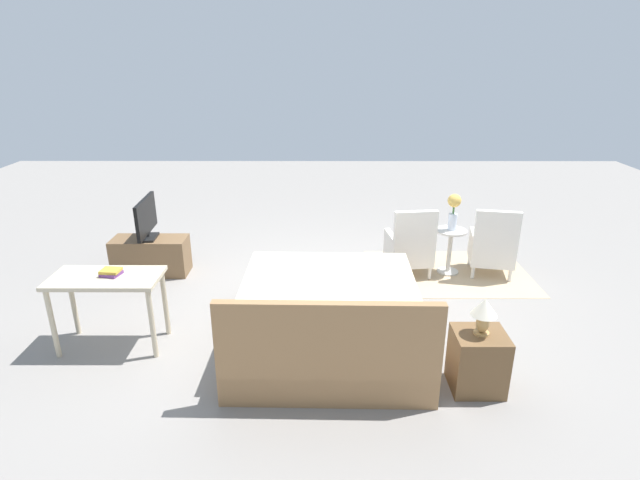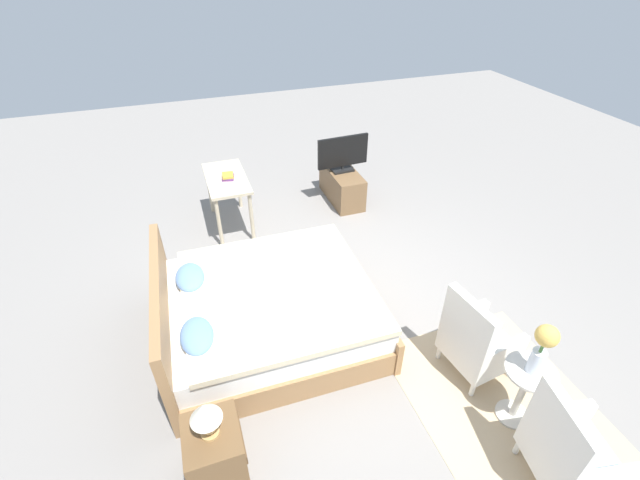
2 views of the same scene
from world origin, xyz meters
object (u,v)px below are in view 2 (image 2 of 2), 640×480
armchair_by_window_left (568,452)px  tv_stand (342,185)px  side_table (524,388)px  nightstand (216,453)px  bed (266,311)px  table_lamp (206,415)px  armchair_by_window_right (476,341)px  vanity_desk (227,185)px  book_stack (228,176)px  flower_vase (543,345)px  tv_flatscreen (343,153)px

armchair_by_window_left → tv_stand: bearing=-0.6°
side_table → nightstand: bearing=82.0°
bed → armchair_by_window_left: (-2.14, -1.68, 0.08)m
table_lamp → tv_stand: bearing=-33.9°
armchair_by_window_right → tv_stand: armchair_by_window_right is taller
tv_stand → vanity_desk: bearing=95.7°
armchair_by_window_left → side_table: (0.53, -0.07, -0.01)m
tv_stand → armchair_by_window_left: bearing=179.4°
nightstand → book_stack: book_stack is taller
flower_vase → book_stack: flower_vase is taller
flower_vase → tv_stand: size_ratio=0.50×
bed → side_table: bearing=-132.7°
flower_vase → vanity_desk: flower_vase is taller
flower_vase → tv_flatscreen: (3.92, 0.02, -0.13)m
side_table → tv_stand: side_table is taller
nightstand → table_lamp: (-0.00, 0.00, 0.48)m
tv_flatscreen → tv_stand: bearing=-177.3°
tv_flatscreen → vanity_desk: bearing=95.8°
tv_flatscreen → book_stack: size_ratio=3.86×
vanity_desk → book_stack: bearing=-157.0°
nightstand → tv_flatscreen: 4.34m
armchair_by_window_left → side_table: armchair_by_window_left is taller
table_lamp → tv_stand: (3.58, -2.40, -0.51)m
bed → tv_flatscreen: size_ratio=2.65×
side_table → flower_vase: flower_vase is taller
flower_vase → nightstand: bearing=82.0°
table_lamp → vanity_desk: table_lamp is taller
bed → vanity_desk: size_ratio=1.99×
bed → armchair_by_window_right: bed is taller
armchair_by_window_right → table_lamp: (-0.19, 2.36, 0.37)m
tv_stand → book_stack: book_stack is taller
side_table → flower_vase: 0.52m
flower_vase → table_lamp: bearing=82.0°
table_lamp → tv_flatscreen: 4.32m
armchair_by_window_left → flower_vase: 0.74m
side_table → vanity_desk: size_ratio=0.58×
bed → flower_vase: bearing=-132.7°
nightstand → armchair_by_window_right: bearing=-85.3°
armchair_by_window_right → nightstand: 2.37m
flower_vase → tv_flatscreen: size_ratio=0.61×
table_lamp → tv_flatscreen: bearing=-33.9°
armchair_by_window_right → flower_vase: (-0.54, -0.07, 0.51)m
bed → side_table: 2.38m
side_table → nightstand: side_table is taller
armchair_by_window_right → book_stack: armchair_by_window_right is taller
tv_flatscreen → book_stack: bearing=97.6°
side_table → tv_flatscreen: bearing=0.3°
tv_stand → vanity_desk: 1.78m
bed → armchair_by_window_right: 1.99m
armchair_by_window_left → vanity_desk: armchair_by_window_left is taller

